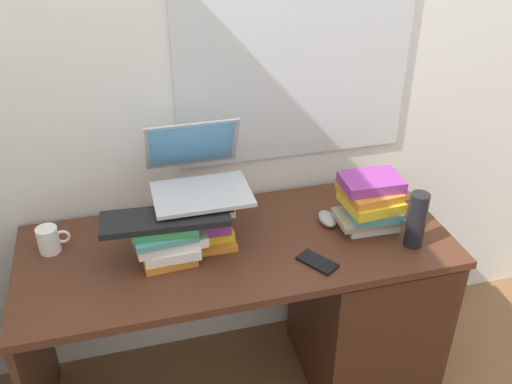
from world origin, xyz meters
The scene contains 11 objects.
wall_back centered at (0.00, 0.36, 1.30)m, with size 6.00×0.06×2.60m.
desk centered at (0.39, -0.02, 0.41)m, with size 1.52×0.62×0.75m.
book_stack_tall centered at (-0.11, 0.05, 0.84)m, with size 0.23×0.19×0.18m.
book_stack_keyboard_riser centered at (-0.24, -0.02, 0.82)m, with size 0.25×0.19×0.15m.
book_stack_side centered at (0.49, -0.02, 0.85)m, with size 0.23×0.21×0.20m.
laptop centered at (-0.11, 0.12, 0.98)m, with size 0.33×0.33×0.22m.
keyboard centered at (-0.24, -0.02, 0.91)m, with size 0.42×0.14×0.02m, color black.
computer_mouse centered at (0.35, 0.04, 0.77)m, with size 0.06×0.10×0.04m, color #A5A8AD.
mug centered at (-0.63, 0.12, 0.80)m, with size 0.11×0.07×0.09m.
water_bottle centered at (0.59, -0.16, 0.85)m, with size 0.07×0.07×0.21m, color black.
cell_phone centered at (0.23, -0.18, 0.75)m, with size 0.07×0.14×0.01m, color black.
Camera 1 is at (-0.35, -1.58, 1.94)m, focal length 39.78 mm.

